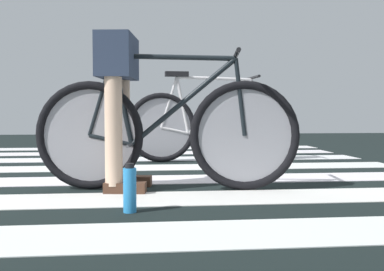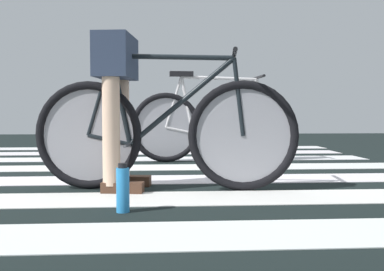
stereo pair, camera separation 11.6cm
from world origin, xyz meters
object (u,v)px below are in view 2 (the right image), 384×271
at_px(bicycle_1_of_2, 164,131).
at_px(cyclist_1_of_2, 117,90).
at_px(water_bottle, 123,189).
at_px(bicycle_2_of_2, 214,125).

relative_size(bicycle_1_of_2, cyclist_1_of_2, 1.71).
bearing_deg(water_bottle, cyclist_1_of_2, 97.91).
distance_m(bicycle_1_of_2, water_bottle, 0.73).
bearing_deg(bicycle_2_of_2, bicycle_1_of_2, -110.94).
bearing_deg(cyclist_1_of_2, water_bottle, -74.36).
bearing_deg(bicycle_1_of_2, bicycle_2_of_2, 80.18).
bearing_deg(bicycle_2_of_2, water_bottle, -111.15).
bearing_deg(cyclist_1_of_2, bicycle_1_of_2, -0.00).
bearing_deg(bicycle_1_of_2, cyclist_1_of_2, 180.00).
height_order(cyclist_1_of_2, water_bottle, cyclist_1_of_2).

